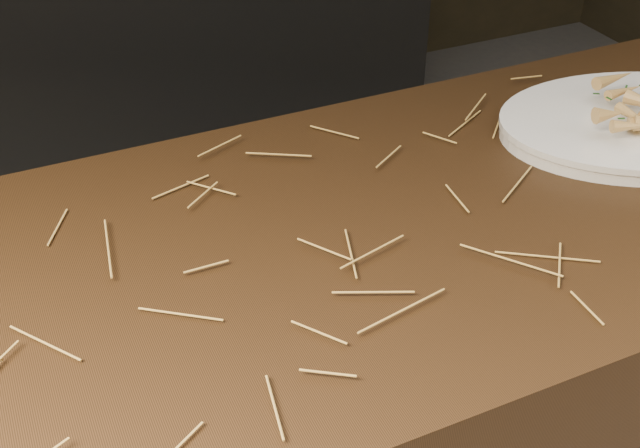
% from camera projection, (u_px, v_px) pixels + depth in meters
% --- Properties ---
extents(back_counter, '(1.82, 0.62, 0.84)m').
position_uv_depth(back_counter, '(167.00, 39.00, 2.85)').
color(back_counter, black).
rests_on(back_counter, ground).
extents(straw_bedding, '(1.40, 0.60, 0.02)m').
position_uv_depth(straw_bedding, '(294.00, 241.00, 1.08)').
color(straw_bedding, olive).
rests_on(straw_bedding, main_counter).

